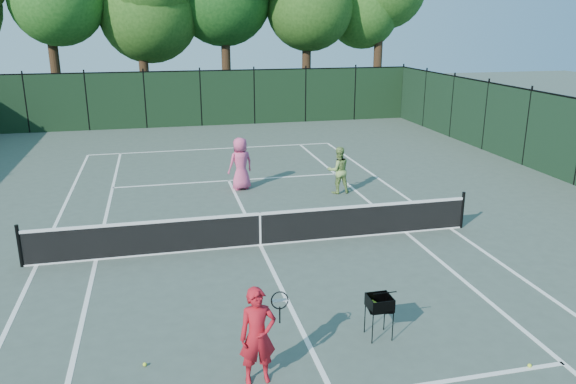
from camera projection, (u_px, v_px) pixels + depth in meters
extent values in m
plane|color=#435147|center=(260.00, 245.00, 14.70)|extent=(90.00, 90.00, 0.00)
cube|color=white|center=(37.00, 265.00, 13.51)|extent=(0.10, 23.77, 0.01)
cube|color=white|center=(451.00, 228.00, 15.90)|extent=(0.10, 23.77, 0.01)
cube|color=white|center=(96.00, 260.00, 13.81)|extent=(0.10, 23.77, 0.01)
cube|color=white|center=(406.00, 232.00, 15.60)|extent=(0.10, 23.77, 0.01)
cube|color=white|center=(213.00, 149.00, 25.77)|extent=(10.97, 0.10, 0.01)
cube|color=white|center=(229.00, 181.00, 20.66)|extent=(8.23, 0.10, 0.01)
cube|color=white|center=(260.00, 245.00, 14.70)|extent=(0.10, 12.80, 0.01)
cube|color=black|center=(260.00, 229.00, 14.57)|extent=(11.60, 0.03, 0.85)
cube|color=white|center=(260.00, 214.00, 14.45)|extent=(11.60, 0.05, 0.07)
cube|color=white|center=(260.00, 245.00, 14.70)|extent=(11.60, 0.05, 0.04)
cube|color=white|center=(260.00, 229.00, 14.57)|extent=(0.05, 0.04, 0.91)
cylinder|color=black|center=(19.00, 246.00, 13.29)|extent=(0.09, 0.09, 1.06)
cylinder|color=black|center=(462.00, 210.00, 15.81)|extent=(0.09, 0.09, 1.06)
cube|color=black|center=(201.00, 99.00, 31.03)|extent=(24.00, 0.05, 3.00)
cylinder|color=black|center=(57.00, 79.00, 32.74)|extent=(0.56, 0.56, 4.80)
cylinder|color=black|center=(145.00, 81.00, 33.72)|extent=(0.56, 0.56, 4.30)
cylinder|color=black|center=(227.00, 73.00, 35.17)|extent=(0.56, 0.56, 5.00)
cylinder|color=black|center=(306.00, 76.00, 35.67)|extent=(0.56, 0.56, 4.60)
cylinder|color=black|center=(377.00, 75.00, 37.25)|extent=(0.56, 0.56, 4.40)
imported|color=red|center=(258.00, 336.00, 8.94)|extent=(0.61, 0.41, 1.65)
cylinder|color=black|center=(280.00, 315.00, 9.34)|extent=(0.03, 0.03, 0.30)
torus|color=black|center=(280.00, 300.00, 9.26)|extent=(0.30, 0.10, 0.30)
imported|color=#DC4D7F|center=(241.00, 164.00, 19.37)|extent=(1.03, 0.84, 1.83)
imported|color=#83A653|center=(338.00, 170.00, 18.97)|extent=(0.81, 0.64, 1.60)
cylinder|color=black|center=(373.00, 329.00, 10.16)|extent=(0.02, 0.02, 0.58)
cylinder|color=black|center=(393.00, 327.00, 10.24)|extent=(0.02, 0.02, 0.58)
cylinder|color=black|center=(365.00, 319.00, 10.52)|extent=(0.02, 0.02, 0.58)
cylinder|color=black|center=(384.00, 316.00, 10.61)|extent=(0.02, 0.02, 0.58)
cube|color=black|center=(380.00, 302.00, 10.26)|extent=(0.49, 0.49, 0.24)
sphere|color=#B3DC2D|center=(379.00, 306.00, 10.28)|extent=(0.06, 0.06, 0.06)
sphere|color=#B3DC2D|center=(379.00, 306.00, 10.28)|extent=(0.06, 0.06, 0.06)
sphere|color=#B3DC2D|center=(379.00, 306.00, 10.28)|extent=(0.06, 0.06, 0.06)
sphere|color=#B3DC2D|center=(379.00, 306.00, 10.28)|extent=(0.06, 0.06, 0.06)
sphere|color=#B3DC2D|center=(379.00, 306.00, 10.28)|extent=(0.06, 0.06, 0.06)
sphere|color=#B3DC2D|center=(379.00, 306.00, 10.28)|extent=(0.06, 0.06, 0.06)
sphere|color=#B3DC2D|center=(379.00, 306.00, 10.28)|extent=(0.06, 0.06, 0.06)
sphere|color=#B3DC2D|center=(379.00, 306.00, 10.28)|extent=(0.06, 0.06, 0.06)
sphere|color=#B3DC2D|center=(379.00, 306.00, 10.28)|extent=(0.06, 0.06, 0.06)
sphere|color=#B3DC2D|center=(379.00, 306.00, 10.28)|extent=(0.06, 0.06, 0.06)
sphere|color=#B3DC2D|center=(379.00, 306.00, 10.28)|extent=(0.06, 0.06, 0.06)
sphere|color=#B3DC2D|center=(379.00, 306.00, 10.28)|extent=(0.06, 0.06, 0.06)
sphere|color=#B3DC2D|center=(379.00, 306.00, 10.28)|extent=(0.06, 0.06, 0.06)
sphere|color=#D1F231|center=(530.00, 366.00, 9.52)|extent=(0.07, 0.07, 0.07)
sphere|color=#CCEB30|center=(145.00, 364.00, 9.56)|extent=(0.07, 0.07, 0.07)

